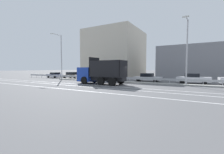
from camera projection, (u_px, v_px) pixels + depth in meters
The scene contains 18 objects.
ground_plane at pixel (127, 84), 21.08m from camera, with size 320.00×320.00×0.00m, color #565659.
lane_strip_0 at pixel (94, 85), 19.57m from camera, with size 56.15×0.16×0.01m, color silver.
lane_strip_1 at pixel (85, 87), 18.05m from camera, with size 56.15×0.16×0.01m, color silver.
lane_strip_2 at pixel (68, 89), 15.65m from camera, with size 56.15×0.16×0.01m, color silver.
median_island at pixel (132, 82), 22.78m from camera, with size 30.88×1.10×0.18m, color gray.
median_guardrail at pixel (136, 79), 23.93m from camera, with size 56.15×0.09×0.78m.
dump_truck at pixel (97, 75), 21.50m from camera, with size 7.20×2.79×3.78m.
median_road_sign at pixel (102, 74), 25.49m from camera, with size 0.66×0.16×2.44m.
street_lamp_0 at pixel (61, 55), 29.64m from camera, with size 0.72×2.53×8.83m.
street_lamp_1 at pixel (187, 49), 18.59m from camera, with size 0.71×2.20×8.28m.
parked_car_0 at pixel (55, 75), 35.77m from camera, with size 4.23×2.26×1.26m.
parked_car_1 at pixel (72, 75), 33.11m from camera, with size 4.73×2.05×1.40m.
parked_car_2 at pixel (95, 76), 30.33m from camera, with size 3.94×2.06×1.27m.
parked_car_3 at pixel (114, 76), 27.64m from camera, with size 4.27×1.89×1.46m.
parked_car_4 at pixel (148, 77), 24.94m from camera, with size 4.55×2.01×1.41m.
parked_car_5 at pixel (193, 78), 21.66m from camera, with size 4.46×2.11×1.48m.
background_building_0 at pixel (115, 54), 43.99m from camera, with size 14.22×14.58×12.98m, color beige.
background_building_1 at pixel (218, 63), 30.56m from camera, with size 22.51×11.88×6.80m, color gray.
Camera 1 is at (8.52, -19.30, 2.19)m, focal length 24.00 mm.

